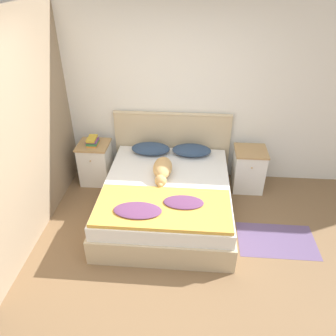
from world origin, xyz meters
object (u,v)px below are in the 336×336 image
Objects in this scene: bed at (167,199)px; book_stack at (93,141)px; pillow_left at (151,149)px; nightstand_left at (96,163)px; dog at (163,169)px; nightstand_right at (248,169)px; pillow_right at (192,150)px.

bed is 1.40m from book_stack.
pillow_left reaches higher than bed.
dog is at bearing -27.01° from nightstand_left.
nightstand_right is 1.13× the size of pillow_right.
dog is (-1.21, -0.55, 0.28)m from nightstand_right.
dog reaches higher than nightstand_left.
nightstand_right is (2.28, 0.00, 0.00)m from nightstand_left.
nightstand_left is at bearing 152.99° from dog.
bed is 3.40× the size of pillow_left.
nightstand_right is 1.46m from pillow_left.
nightstand_right is 0.96× the size of dog.
pillow_right is at bearing 68.09° from bed.
nightstand_right is at bearing 24.28° from dog.
nightstand_right is at bearing -2.44° from pillow_right.
book_stack is at bearing -178.03° from pillow_right.
pillow_right is (0.30, 0.74, 0.33)m from bed.
pillow_left is at bearing 3.37° from book_stack.
nightstand_left is 0.37m from book_stack.
book_stack is at bearing 148.65° from bed.
bed is at bearing -31.77° from nightstand_left.
pillow_left reaches higher than nightstand_right.
nightstand_right is (1.14, 0.71, 0.07)m from bed.
pillow_right is 2.43× the size of book_stack.
dog is at bearing -122.31° from pillow_right.
book_stack reaches higher than bed.
nightstand_right is 0.88m from pillow_right.
bed is 0.86m from pillow_right.
bed is 3.00× the size of nightstand_right.
pillow_right is at bearing 0.00° from pillow_left.
nightstand_left is 0.96× the size of dog.
pillow_left is 0.60m from pillow_right.
pillow_left is (-1.44, 0.04, 0.26)m from nightstand_right.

